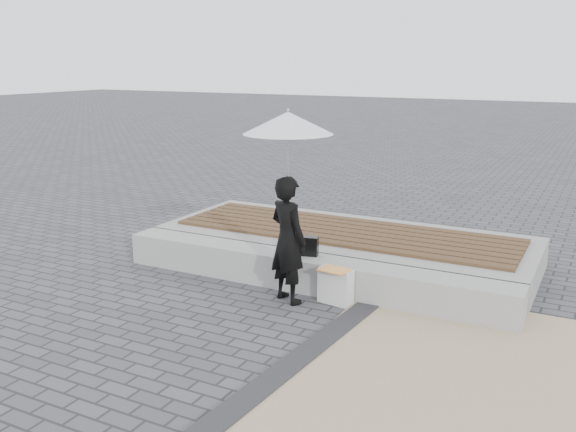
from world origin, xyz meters
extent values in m
plane|color=#48484D|center=(0.00, 0.00, 0.00)|extent=(80.00, 80.00, 0.00)
cube|color=#2A2A2C|center=(0.75, -0.50, 0.02)|extent=(0.61, 5.20, 0.04)
cube|color=#989994|center=(0.00, 1.60, 0.20)|extent=(5.00, 0.45, 0.40)
cube|color=gray|center=(0.00, 2.80, 0.20)|extent=(5.00, 2.00, 0.40)
imported|color=black|center=(0.00, 1.13, 0.73)|extent=(0.62, 0.53, 1.45)
cylinder|color=#B0B0B5|center=(0.00, 1.13, 1.42)|extent=(0.02, 0.02, 0.98)
cone|color=silver|center=(0.00, 1.13, 2.03)|extent=(0.98, 0.98, 0.24)
sphere|color=#B0B0B5|center=(0.00, 1.13, 2.16)|extent=(0.03, 0.03, 0.03)
cube|color=black|center=(-0.04, 1.64, 0.52)|extent=(0.35, 0.19, 0.23)
cube|color=silver|center=(0.51, 1.31, 0.21)|extent=(0.41, 0.22, 0.41)
cube|color=red|center=(0.51, 1.26, 0.42)|extent=(0.36, 0.28, 0.01)
camera|label=1|loc=(3.12, -4.85, 2.68)|focal=39.18mm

